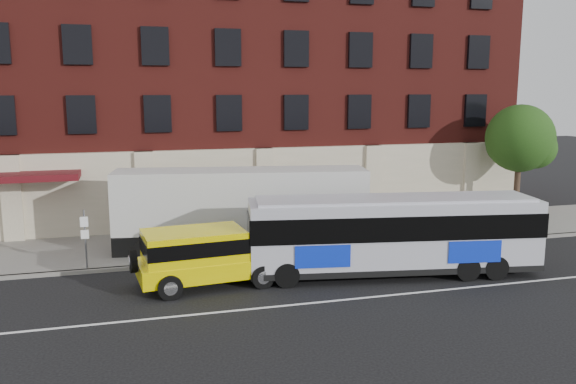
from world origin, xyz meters
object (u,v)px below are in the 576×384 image
object	(u,v)px
yellow_suv	(203,254)
shipping_container	(242,211)
sign_pole	(85,236)
city_bus	(394,232)
street_tree	(521,141)

from	to	relation	value
yellow_suv	shipping_container	world-z (taller)	shipping_container
sign_pole	city_bus	world-z (taller)	city_bus
sign_pole	shipping_container	size ratio (longest dim) A/B	0.22
yellow_suv	shipping_container	bearing A→B (deg)	62.20
shipping_container	yellow_suv	bearing A→B (deg)	-117.80
sign_pole	street_tree	bearing A→B (deg)	8.61
city_bus	yellow_suv	world-z (taller)	city_bus
street_tree	city_bus	size ratio (longest dim) A/B	0.54
sign_pole	city_bus	distance (m)	12.03
sign_pole	shipping_container	bearing A→B (deg)	12.59
sign_pole	yellow_suv	world-z (taller)	sign_pole
shipping_container	sign_pole	bearing A→B (deg)	-167.41
sign_pole	shipping_container	xyz separation A→B (m)	(6.51, 1.45, 0.36)
street_tree	shipping_container	distance (m)	15.86
sign_pole	street_tree	xyz separation A→B (m)	(22.04, 3.34, 2.96)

